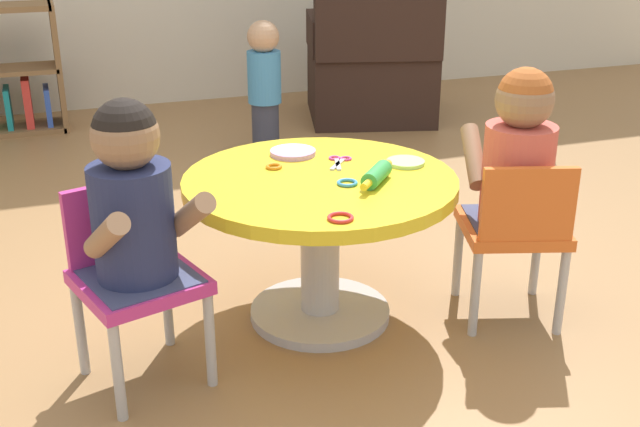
{
  "coord_description": "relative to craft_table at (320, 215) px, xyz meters",
  "views": [
    {
      "loc": [
        -0.73,
        -2.06,
        1.24
      ],
      "look_at": [
        0.0,
        0.0,
        0.35
      ],
      "focal_mm": 44.09,
      "sensor_mm": 36.0,
      "label": 1
    }
  ],
  "objects": [
    {
      "name": "armchair_dark",
      "position": [
        1.08,
        2.15,
        -0.04
      ],
      "size": [
        0.86,
        0.88,
        0.85
      ],
      "color": "black",
      "rests_on": "ground"
    },
    {
      "name": "child_chair_left",
      "position": [
        -0.57,
        -0.14,
        -0.04
      ],
      "size": [
        0.37,
        0.37,
        0.54
      ],
      "color": "#B7B7BC",
      "rests_on": "ground"
    },
    {
      "name": "craft_table",
      "position": [
        0.0,
        0.0,
        0.0
      ],
      "size": [
        0.82,
        0.82,
        0.47
      ],
      "color": "silver",
      "rests_on": "ground"
    },
    {
      "name": "seated_child_left",
      "position": [
        -0.56,
        -0.17,
        0.19
      ],
      "size": [
        0.36,
        0.41,
        0.51
      ],
      "color": "#3F4772",
      "rests_on": "ground"
    },
    {
      "name": "craft_scissors",
      "position": [
        0.1,
        0.11,
        0.13
      ],
      "size": [
        0.11,
        0.14,
        0.01
      ],
      "color": "silver",
      "rests_on": "craft_table"
    },
    {
      "name": "cookie_cutter_1",
      "position": [
        -0.06,
        -0.33,
        0.13
      ],
      "size": [
        0.07,
        0.07,
        0.01
      ],
      "primitive_type": "torus",
      "color": "red",
      "rests_on": "craft_table"
    },
    {
      "name": "child_chair_right",
      "position": [
        0.55,
        -0.21,
        -0.04
      ],
      "size": [
        0.38,
        0.38,
        0.54
      ],
      "color": "#B7B7BC",
      "rests_on": "ground"
    },
    {
      "name": "rolling_pin",
      "position": [
        0.14,
        -0.1,
        0.15
      ],
      "size": [
        0.17,
        0.19,
        0.05
      ],
      "color": "green",
      "rests_on": "craft_table"
    },
    {
      "name": "ground_plane",
      "position": [
        0.0,
        0.0,
        -0.35
      ],
      "size": [
        10.0,
        10.0,
        0.0
      ],
      "primitive_type": "plane",
      "color": "#9E7247"
    },
    {
      "name": "playdough_blob_1",
      "position": [
        0.29,
        0.02,
        0.13
      ],
      "size": [
        0.12,
        0.12,
        0.01
      ],
      "primitive_type": "cylinder",
      "color": "#B2E58C",
      "rests_on": "craft_table"
    },
    {
      "name": "playdough_blob_0",
      "position": [
        -0.01,
        0.23,
        0.13
      ],
      "size": [
        0.15,
        0.15,
        0.02
      ],
      "primitive_type": "cylinder",
      "color": "#CC99E5",
      "rests_on": "craft_table"
    },
    {
      "name": "cookie_cutter_0",
      "position": [
        0.05,
        -0.09,
        0.13
      ],
      "size": [
        0.06,
        0.06,
        0.01
      ],
      "primitive_type": "torus",
      "color": "#3F99D8",
      "rests_on": "craft_table"
    },
    {
      "name": "seated_child_right",
      "position": [
        0.56,
        -0.17,
        0.19
      ],
      "size": [
        0.36,
        0.41,
        0.51
      ],
      "color": "#3F4772",
      "rests_on": "ground"
    },
    {
      "name": "cookie_cutter_2",
      "position": [
        -0.11,
        0.12,
        0.13
      ],
      "size": [
        0.05,
        0.05,
        0.01
      ],
      "primitive_type": "torus",
      "color": "orange",
      "rests_on": "craft_table"
    },
    {
      "name": "toddler_standing",
      "position": [
        0.31,
        1.73,
        0.01
      ],
      "size": [
        0.17,
        0.17,
        0.67
      ],
      "color": "#33384C",
      "rests_on": "ground"
    }
  ]
}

